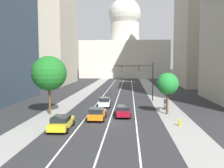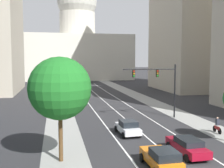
{
  "view_description": "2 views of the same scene",
  "coord_description": "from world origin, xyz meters",
  "px_view_note": "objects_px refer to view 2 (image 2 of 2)",
  "views": [
    {
      "loc": [
        2.37,
        -29.23,
        7.14
      ],
      "look_at": [
        -1.26,
        22.74,
        2.61
      ],
      "focal_mm": 39.92,
      "sensor_mm": 36.0,
      "label": 1
    },
    {
      "loc": [
        -8.92,
        -16.77,
        7.83
      ],
      "look_at": [
        -0.33,
        24.42,
        4.0
      ],
      "focal_mm": 43.94,
      "sensor_mm": 36.0,
      "label": 2
    }
  ],
  "objects_px": {
    "car_crimson": "(187,146)",
    "cyclist": "(217,125)",
    "capitol_building": "(78,45)",
    "traffic_signal_mast": "(160,80)",
    "street_tree_near_left": "(60,88)",
    "car_white": "(128,127)",
    "car_orange": "(161,158)"
  },
  "relations": [
    {
      "from": "capitol_building",
      "to": "car_orange",
      "type": "relative_size",
      "value": 9.64
    },
    {
      "from": "car_crimson",
      "to": "cyclist",
      "type": "height_order",
      "value": "cyclist"
    },
    {
      "from": "traffic_signal_mast",
      "to": "street_tree_near_left",
      "type": "relative_size",
      "value": 0.9
    },
    {
      "from": "capitol_building",
      "to": "car_crimson",
      "type": "relative_size",
      "value": 8.51
    },
    {
      "from": "street_tree_near_left",
      "to": "cyclist",
      "type": "bearing_deg",
      "value": 16.26
    },
    {
      "from": "car_crimson",
      "to": "cyclist",
      "type": "distance_m",
      "value": 8.28
    },
    {
      "from": "cyclist",
      "to": "car_white",
      "type": "bearing_deg",
      "value": 85.11
    },
    {
      "from": "car_orange",
      "to": "street_tree_near_left",
      "type": "bearing_deg",
      "value": 66.72
    },
    {
      "from": "cyclist",
      "to": "street_tree_near_left",
      "type": "distance_m",
      "value": 17.76
    },
    {
      "from": "capitol_building",
      "to": "traffic_signal_mast",
      "type": "xyz_separation_m",
      "value": [
        4.53,
        -75.48,
        -8.23
      ]
    },
    {
      "from": "traffic_signal_mast",
      "to": "car_crimson",
      "type": "bearing_deg",
      "value": -102.09
    },
    {
      "from": "capitol_building",
      "to": "car_crimson",
      "type": "height_order",
      "value": "capitol_building"
    },
    {
      "from": "car_orange",
      "to": "street_tree_near_left",
      "type": "distance_m",
      "value": 9.0
    },
    {
      "from": "car_orange",
      "to": "car_white",
      "type": "height_order",
      "value": "car_orange"
    },
    {
      "from": "car_orange",
      "to": "traffic_signal_mast",
      "type": "height_order",
      "value": "traffic_signal_mast"
    },
    {
      "from": "car_crimson",
      "to": "car_white",
      "type": "bearing_deg",
      "value": 23.83
    },
    {
      "from": "car_orange",
      "to": "street_tree_near_left",
      "type": "xyz_separation_m",
      "value": [
        -6.98,
        3.0,
        4.83
      ]
    },
    {
      "from": "traffic_signal_mast",
      "to": "cyclist",
      "type": "xyz_separation_m",
      "value": [
        3.31,
        -8.23,
        -4.18
      ]
    },
    {
      "from": "capitol_building",
      "to": "car_crimson",
      "type": "bearing_deg",
      "value": -88.97
    },
    {
      "from": "street_tree_near_left",
      "to": "car_crimson",
      "type": "bearing_deg",
      "value": -3.67
    },
    {
      "from": "car_crimson",
      "to": "cyclist",
      "type": "bearing_deg",
      "value": -50.17
    },
    {
      "from": "capitol_building",
      "to": "car_white",
      "type": "xyz_separation_m",
      "value": [
        -1.6,
        -82.32,
        -12.5
      ]
    },
    {
      "from": "car_white",
      "to": "cyclist",
      "type": "height_order",
      "value": "cyclist"
    },
    {
      "from": "traffic_signal_mast",
      "to": "car_orange",
      "type": "bearing_deg",
      "value": -110.96
    },
    {
      "from": "capitol_building",
      "to": "car_orange",
      "type": "xyz_separation_m",
      "value": [
        -1.6,
        -91.5,
        -12.46
      ]
    },
    {
      "from": "capitol_building",
      "to": "cyclist",
      "type": "height_order",
      "value": "capitol_building"
    },
    {
      "from": "capitol_building",
      "to": "car_crimson",
      "type": "distance_m",
      "value": 90.05
    },
    {
      "from": "cyclist",
      "to": "capitol_building",
      "type": "bearing_deg",
      "value": 8.86
    },
    {
      "from": "capitol_building",
      "to": "car_white",
      "type": "distance_m",
      "value": 83.28
    },
    {
      "from": "car_orange",
      "to": "car_white",
      "type": "bearing_deg",
      "value": -0.07
    },
    {
      "from": "car_white",
      "to": "car_crimson",
      "type": "distance_m",
      "value": 7.55
    },
    {
      "from": "traffic_signal_mast",
      "to": "street_tree_near_left",
      "type": "height_order",
      "value": "street_tree_near_left"
    }
  ]
}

